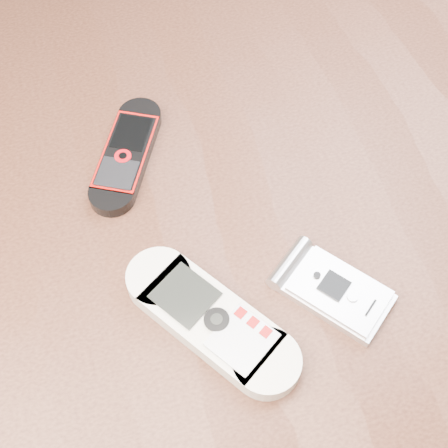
{
  "coord_description": "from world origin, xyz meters",
  "views": [
    {
      "loc": [
        -0.08,
        -0.28,
        1.23
      ],
      "look_at": [
        0.01,
        0.0,
        0.76
      ],
      "focal_mm": 50.0,
      "sensor_mm": 36.0,
      "label": 1
    }
  ],
  "objects_px": {
    "motorola_razr": "(336,291)",
    "nokia_white": "(211,319)",
    "table": "(219,284)",
    "nokia_black_red": "(126,154)"
  },
  "relations": [
    {
      "from": "table",
      "to": "nokia_white",
      "type": "relative_size",
      "value": 7.07
    },
    {
      "from": "nokia_white",
      "to": "nokia_black_red",
      "type": "bearing_deg",
      "value": 65.45
    },
    {
      "from": "motorola_razr",
      "to": "nokia_white",
      "type": "bearing_deg",
      "value": 139.71
    },
    {
      "from": "table",
      "to": "motorola_razr",
      "type": "xyz_separation_m",
      "value": [
        0.08,
        -0.09,
        0.11
      ]
    },
    {
      "from": "nokia_black_red",
      "to": "motorola_razr",
      "type": "relative_size",
      "value": 1.38
    },
    {
      "from": "table",
      "to": "motorola_razr",
      "type": "height_order",
      "value": "motorola_razr"
    },
    {
      "from": "table",
      "to": "motorola_razr",
      "type": "distance_m",
      "value": 0.16
    },
    {
      "from": "nokia_white",
      "to": "motorola_razr",
      "type": "bearing_deg",
      "value": -35.99
    },
    {
      "from": "nokia_white",
      "to": "motorola_razr",
      "type": "distance_m",
      "value": 0.11
    },
    {
      "from": "table",
      "to": "nokia_black_red",
      "type": "height_order",
      "value": "nokia_black_red"
    }
  ]
}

